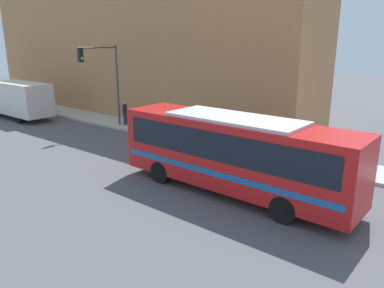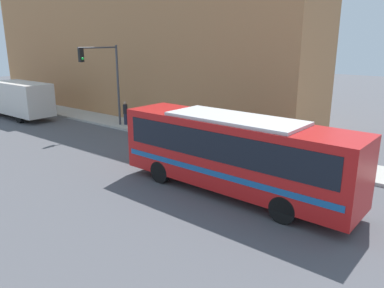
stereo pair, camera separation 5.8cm
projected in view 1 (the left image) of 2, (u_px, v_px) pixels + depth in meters
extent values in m
plane|color=#515156|center=(245.00, 194.00, 15.85)|extent=(120.00, 120.00, 0.00)
cube|color=#B7B2A8|center=(78.00, 115.00, 32.17)|extent=(2.67, 70.00, 0.16)
cube|color=#B27A4C|center=(132.00, 44.00, 32.39)|extent=(6.00, 33.07, 11.87)
cube|color=red|center=(234.00, 152.00, 15.48)|extent=(2.68, 10.48, 2.77)
cube|color=black|center=(234.00, 141.00, 15.35)|extent=(2.70, 9.64, 1.15)
cube|color=#19599E|center=(233.00, 166.00, 15.65)|extent=(2.71, 10.06, 0.24)
cube|color=silver|center=(235.00, 119.00, 15.10)|extent=(2.37, 5.78, 0.16)
cylinder|color=black|center=(191.00, 161.00, 18.62)|extent=(0.31, 1.04, 1.03)
cylinder|color=black|center=(161.00, 172.00, 17.03)|extent=(0.31, 1.04, 1.03)
cylinder|color=black|center=(308.00, 191.00, 14.87)|extent=(0.31, 1.04, 1.03)
cylinder|color=black|center=(283.00, 209.00, 13.28)|extent=(0.31, 1.04, 1.03)
cube|color=silver|center=(22.00, 98.00, 30.25)|extent=(2.31, 5.82, 2.54)
cylinder|color=black|center=(18.00, 117.00, 29.19)|extent=(0.25, 0.90, 0.90)
cylinder|color=red|center=(237.00, 145.00, 21.72)|extent=(0.28, 0.28, 0.50)
sphere|color=red|center=(237.00, 140.00, 21.63)|extent=(0.26, 0.26, 0.26)
cylinder|color=red|center=(239.00, 145.00, 21.62)|extent=(0.12, 0.17, 0.12)
cylinder|color=#47474C|center=(118.00, 86.00, 27.30)|extent=(0.16, 0.16, 5.78)
cylinder|color=#47474C|center=(97.00, 48.00, 25.35)|extent=(3.20, 0.11, 0.11)
cube|color=black|center=(80.00, 55.00, 24.41)|extent=(0.30, 0.24, 0.90)
sphere|color=#19D83F|center=(82.00, 59.00, 24.39)|extent=(0.18, 0.18, 0.18)
cylinder|color=#47474C|center=(149.00, 123.00, 25.84)|extent=(0.06, 0.06, 1.19)
cylinder|color=#4C4C51|center=(149.00, 113.00, 25.65)|extent=(0.14, 0.14, 0.22)
cylinder|color=#23283D|center=(125.00, 119.00, 27.98)|extent=(0.28, 0.28, 0.82)
cylinder|color=black|center=(125.00, 109.00, 27.78)|extent=(0.34, 0.34, 0.69)
sphere|color=tan|center=(125.00, 103.00, 27.65)|extent=(0.22, 0.22, 0.22)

